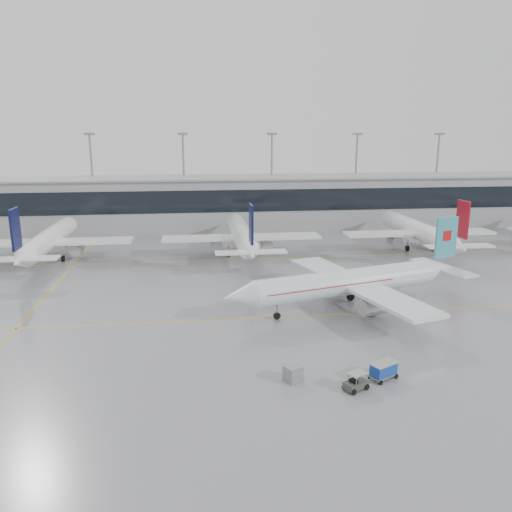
{
  "coord_description": "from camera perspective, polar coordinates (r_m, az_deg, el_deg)",
  "views": [
    {
      "loc": [
        -8.76,
        -57.98,
        22.3
      ],
      "look_at": [
        0.0,
        12.0,
        5.0
      ],
      "focal_mm": 35.0,
      "sensor_mm": 36.0,
      "label": 1
    }
  ],
  "objects": [
    {
      "name": "ground",
      "position": [
        62.73,
        1.37,
        -7.04
      ],
      "size": [
        320.0,
        320.0,
        0.0
      ],
      "primitive_type": "plane",
      "color": "gray",
      "rests_on": "ground"
    },
    {
      "name": "taxi_line_main",
      "position": [
        62.73,
        1.37,
        -7.04
      ],
      "size": [
        120.0,
        0.25,
        0.01
      ],
      "primitive_type": "cube",
      "color": "gold",
      "rests_on": "ground"
    },
    {
      "name": "taxi_line_north",
      "position": [
        91.18,
        -1.41,
        -0.37
      ],
      "size": [
        120.0,
        0.25,
        0.01
      ],
      "primitive_type": "cube",
      "color": "gold",
      "rests_on": "ground"
    },
    {
      "name": "taxi_line_cross",
      "position": [
        79.21,
        -22.41,
        -3.64
      ],
      "size": [
        0.25,
        60.0,
        0.01
      ],
      "primitive_type": "cube",
      "color": "gold",
      "rests_on": "ground"
    },
    {
      "name": "terminal",
      "position": [
        121.4,
        -2.95,
        6.05
      ],
      "size": [
        180.0,
        15.0,
        12.0
      ],
      "primitive_type": "cube",
      "color": "#949497",
      "rests_on": "ground"
    },
    {
      "name": "terminal_glass",
      "position": [
        113.74,
        -2.67,
        6.29
      ],
      "size": [
        180.0,
        0.2,
        5.0
      ],
      "primitive_type": "cube",
      "color": "black",
      "rests_on": "ground"
    },
    {
      "name": "terminal_roof",
      "position": [
        120.72,
        -2.99,
        8.97
      ],
      "size": [
        182.0,
        16.0,
        0.4
      ],
      "primitive_type": "cube",
      "color": "gray",
      "rests_on": "ground"
    },
    {
      "name": "light_masts",
      "position": [
        126.6,
        -3.2,
        9.71
      ],
      "size": [
        156.4,
        1.0,
        22.6
      ],
      "color": "gray",
      "rests_on": "ground"
    },
    {
      "name": "air_canada_jet",
      "position": [
        66.48,
        11.24,
        -2.91
      ],
      "size": [
        35.1,
        28.39,
        11.11
      ],
      "rotation": [
        0.0,
        0.0,
        3.42
      ],
      "color": "silver",
      "rests_on": "ground"
    },
    {
      "name": "parked_jet_b",
      "position": [
        97.14,
        -22.67,
        1.68
      ],
      "size": [
        29.64,
        36.96,
        11.72
      ],
      "rotation": [
        0.0,
        0.0,
        1.57
      ],
      "color": "white",
      "rests_on": "ground"
    },
    {
      "name": "parked_jet_c",
      "position": [
        93.94,
        -1.64,
        2.36
      ],
      "size": [
        29.64,
        36.96,
        11.72
      ],
      "rotation": [
        0.0,
        0.0,
        1.57
      ],
      "color": "white",
      "rests_on": "ground"
    },
    {
      "name": "parked_jet_d",
      "position": [
        103.26,
        18.09,
        2.73
      ],
      "size": [
        29.64,
        36.96,
        11.72
      ],
      "rotation": [
        0.0,
        0.0,
        1.57
      ],
      "color": "white",
      "rests_on": "ground"
    },
    {
      "name": "baggage_tug",
      "position": [
        46.88,
        11.33,
        -14.14
      ],
      "size": [
        3.22,
        2.2,
        1.58
      ],
      "rotation": [
        0.0,
        0.0,
        0.48
      ],
      "color": "#383C34",
      "rests_on": "ground"
    },
    {
      "name": "baggage_cart",
      "position": [
        49.1,
        14.37,
        -12.44
      ],
      "size": [
        3.01,
        2.5,
        1.64
      ],
      "rotation": [
        0.0,
        0.0,
        0.48
      ],
      "color": "gray",
      "rests_on": "ground"
    },
    {
      "name": "gse_unit",
      "position": [
        47.55,
        4.26,
        -13.24
      ],
      "size": [
        1.93,
        1.89,
        1.45
      ],
      "primitive_type": "cube",
      "rotation": [
        0.0,
        0.0,
        0.52
      ],
      "color": "gray",
      "rests_on": "ground"
    }
  ]
}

